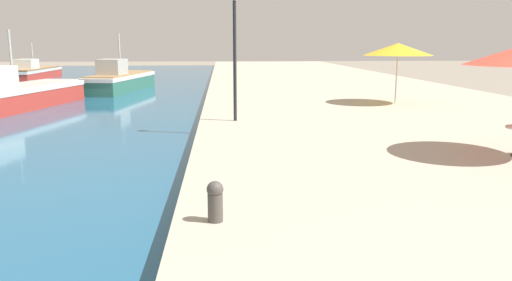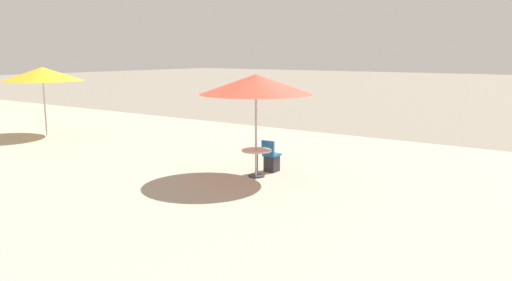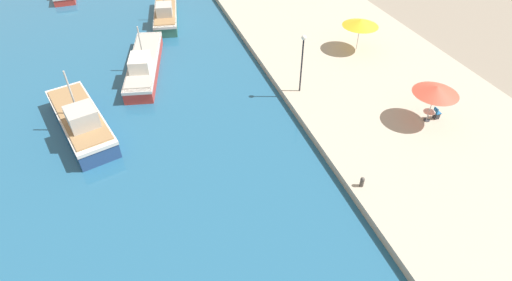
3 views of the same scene
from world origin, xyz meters
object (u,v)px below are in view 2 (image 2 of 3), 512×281
(cafe_umbrella_pink, at_px, (256,84))
(cafe_table, at_px, (257,157))
(cafe_chair_left, at_px, (271,160))
(cafe_umbrella_white, at_px, (42,74))

(cafe_umbrella_pink, distance_m, cafe_table, 1.96)
(cafe_umbrella_pink, xyz_separation_m, cafe_chair_left, (0.76, 0.02, -2.17))
(cafe_table, xyz_separation_m, cafe_chair_left, (0.72, 0.01, -0.21))
(cafe_umbrella_pink, bearing_deg, cafe_table, 14.23)
(cafe_table, bearing_deg, cafe_umbrella_white, 86.50)
(cafe_chair_left, bearing_deg, cafe_umbrella_white, 179.75)
(cafe_umbrella_white, bearing_deg, cafe_umbrella_pink, -93.71)
(cafe_umbrella_white, distance_m, cafe_chair_left, 11.21)
(cafe_table, bearing_deg, cafe_umbrella_pink, -165.77)
(cafe_table, height_order, cafe_chair_left, cafe_chair_left)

